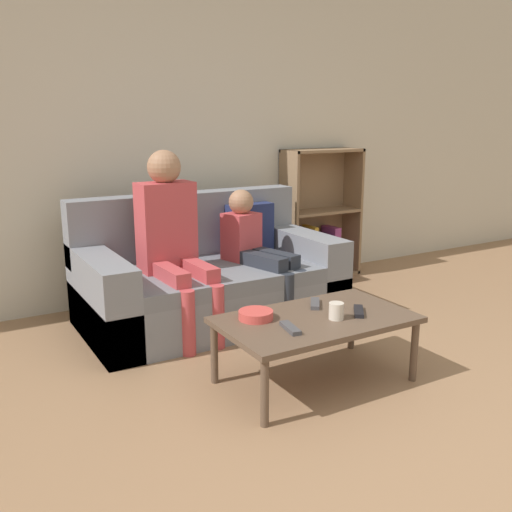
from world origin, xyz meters
TOP-DOWN VIEW (x-y plane):
  - ground_plane at (0.00, 0.00)m, footprint 22.00×22.00m
  - wall_back at (0.00, 2.90)m, footprint 12.00×0.06m
  - couch at (-0.06, 2.20)m, footprint 1.73×0.95m
  - bookshelf at (1.26, 2.74)m, footprint 0.71×0.28m
  - coffee_table at (-0.00, 1.01)m, footprint 1.02×0.60m
  - person_adult at (-0.36, 2.11)m, footprint 0.37×0.66m
  - person_child at (0.24, 2.05)m, footprint 0.37×0.68m
  - cup_near at (0.07, 0.94)m, footprint 0.08×0.08m
  - tv_remote_0 at (-0.22, 0.93)m, footprint 0.08×0.18m
  - tv_remote_1 at (0.11, 1.17)m, footprint 0.14×0.17m
  - tv_remote_2 at (0.23, 0.95)m, footprint 0.14×0.16m
  - snack_bowl at (-0.29, 1.15)m, footprint 0.18×0.18m

SIDE VIEW (x-z plane):
  - ground_plane at x=0.00m, z-range 0.00..0.00m
  - couch at x=-0.06m, z-range -0.15..0.71m
  - coffee_table at x=0.00m, z-range 0.15..0.51m
  - tv_remote_0 at x=-0.22m, z-range 0.37..0.39m
  - tv_remote_1 at x=0.11m, z-range 0.37..0.39m
  - tv_remote_2 at x=0.23m, z-range 0.37..0.39m
  - snack_bowl at x=-0.29m, z-range 0.37..0.41m
  - cup_near at x=0.07m, z-range 0.37..0.45m
  - bookshelf at x=1.26m, z-range -0.13..0.99m
  - person_child at x=0.24m, z-range 0.06..0.96m
  - person_adult at x=-0.36m, z-range 0.08..1.27m
  - wall_back at x=0.00m, z-range 0.00..2.60m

